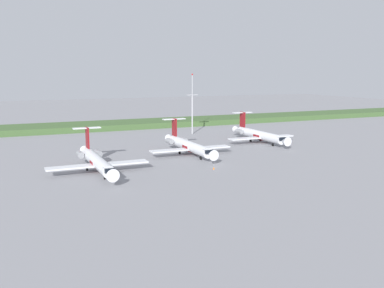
{
  "coord_description": "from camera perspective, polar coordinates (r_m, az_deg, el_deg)",
  "views": [
    {
      "loc": [
        -47.46,
        -94.27,
        22.39
      ],
      "look_at": [
        0.0,
        12.61,
        3.0
      ],
      "focal_mm": 40.44,
      "sensor_mm": 36.0,
      "label": 1
    }
  ],
  "objects": [
    {
      "name": "grass_berm",
      "position": [
        180.92,
        -8.58,
        2.56
      ],
      "size": [
        320.0,
        20.0,
        2.27
      ],
      "primitive_type": "cube",
      "color": "#426033",
      "rests_on": "ground"
    },
    {
      "name": "safety_cone_front_marker",
      "position": [
        101.33,
        2.88,
        -3.2
      ],
      "size": [
        0.44,
        0.44,
        0.55
      ],
      "primitive_type": "cone",
      "color": "orange",
      "rests_on": "ground"
    },
    {
      "name": "regional_jet_nearest",
      "position": [
        100.9,
        -12.48,
        -2.16
      ],
      "size": [
        22.81,
        31.0,
        9.0
      ],
      "color": "silver",
      "rests_on": "ground"
    },
    {
      "name": "regional_jet_third",
      "position": [
        141.59,
        8.79,
        1.24
      ],
      "size": [
        22.81,
        31.0,
        9.0
      ],
      "color": "silver",
      "rests_on": "ground"
    },
    {
      "name": "antenna_mast",
      "position": [
        158.31,
        0.03,
        4.61
      ],
      "size": [
        4.4,
        0.5,
        21.97
      ],
      "color": "#B2B2B7",
      "rests_on": "ground"
    },
    {
      "name": "ground_plane",
      "position": [
        134.9,
        -3.0,
        -0.15
      ],
      "size": [
        500.0,
        500.0,
        0.0
      ],
      "primitive_type": "plane",
      "color": "gray"
    },
    {
      "name": "regional_jet_second",
      "position": [
        119.05,
        -0.48,
        -0.19
      ],
      "size": [
        22.81,
        31.0,
        9.0
      ],
      "color": "silver",
      "rests_on": "ground"
    }
  ]
}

